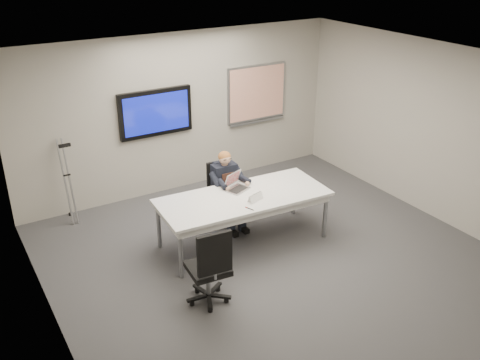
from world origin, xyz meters
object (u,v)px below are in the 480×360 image
conference_table (243,201)px  laptop (236,185)px  office_chair_near (210,280)px  seated_person (229,198)px  office_chair_far (223,203)px

conference_table → laptop: 0.31m
office_chair_near → conference_table: bearing=-131.9°
conference_table → seated_person: 0.57m
conference_table → laptop: laptop is taller
seated_person → laptop: seated_person is taller
conference_table → office_chair_far: office_chair_far is taller
office_chair_far → seated_person: (-0.00, -0.23, 0.19)m
office_chair_far → seated_person: size_ratio=0.79×
conference_table → laptop: size_ratio=6.02×
office_chair_near → laptop: office_chair_near is taller
conference_table → office_chair_near: (-1.13, -1.04, -0.34)m
office_chair_near → seated_person: (1.20, 1.58, 0.15)m
office_chair_far → conference_table: bearing=-90.4°
conference_table → office_chair_far: bearing=88.0°
conference_table → office_chair_near: size_ratio=2.35×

